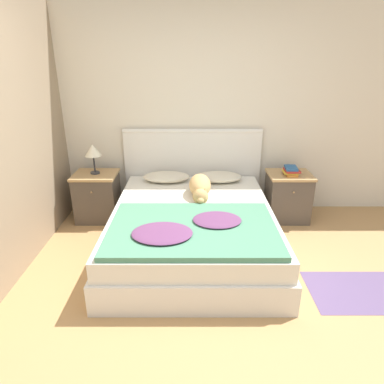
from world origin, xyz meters
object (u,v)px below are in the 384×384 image
(nightstand_left, at_px, (97,196))
(nightstand_right, at_px, (287,196))
(bed, at_px, (192,229))
(dog, at_px, (199,187))
(pillow_right, at_px, (218,177))
(book_stack, at_px, (290,171))
(table_lamp, at_px, (92,151))
(pillow_left, at_px, (166,177))

(nightstand_left, bearing_deg, nightstand_right, 0.00)
(bed, height_order, dog, dog)
(nightstand_left, height_order, pillow_right, nightstand_left)
(book_stack, bearing_deg, bed, -148.86)
(bed, distance_m, book_stack, 1.44)
(nightstand_right, xyz_separation_m, table_lamp, (-2.36, 0.01, 0.57))
(pillow_left, relative_size, table_lamp, 1.61)
(pillow_right, bearing_deg, table_lamp, -177.61)
(nightstand_left, distance_m, book_stack, 2.38)
(pillow_left, bearing_deg, table_lamp, -175.83)
(bed, bearing_deg, pillow_right, 68.56)
(table_lamp, bearing_deg, nightstand_left, -90.00)
(nightstand_left, relative_size, table_lamp, 1.67)
(bed, distance_m, pillow_right, 0.93)
(bed, bearing_deg, book_stack, 31.14)
(pillow_right, distance_m, book_stack, 0.87)
(nightstand_right, relative_size, pillow_left, 1.04)
(pillow_left, bearing_deg, dog, -48.98)
(pillow_left, height_order, table_lamp, table_lamp)
(pillow_left, height_order, pillow_right, same)
(book_stack, relative_size, table_lamp, 0.62)
(bed, bearing_deg, table_lamp, 147.35)
(dog, distance_m, table_lamp, 1.36)
(pillow_left, height_order, dog, dog)
(nightstand_right, relative_size, book_stack, 2.71)
(pillow_left, bearing_deg, nightstand_right, -2.85)
(nightstand_left, relative_size, pillow_right, 1.04)
(nightstand_right, height_order, book_stack, book_stack)
(dog, relative_size, book_stack, 3.11)
(dog, bearing_deg, table_lamp, 162.34)
(pillow_right, bearing_deg, nightstand_right, -4.97)
(bed, height_order, book_stack, book_stack)
(nightstand_right, relative_size, dog, 0.87)
(pillow_left, relative_size, pillow_right, 1.00)
(nightstand_left, bearing_deg, pillow_left, 4.97)
(nightstand_left, relative_size, dog, 0.87)
(book_stack, bearing_deg, nightstand_right, 86.13)
(nightstand_right, bearing_deg, dog, -160.44)
(bed, relative_size, dog, 3.03)
(nightstand_right, bearing_deg, bed, -147.77)
(bed, relative_size, pillow_right, 3.62)
(book_stack, bearing_deg, nightstand_left, 179.21)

